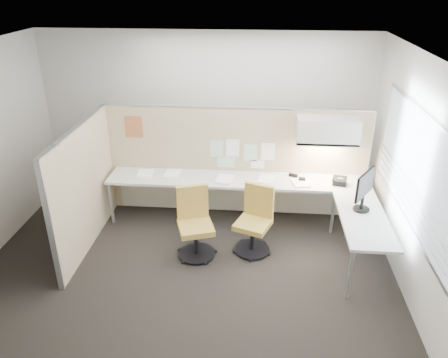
# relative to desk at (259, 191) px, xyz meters

# --- Properties ---
(floor) EXTENTS (5.50, 4.50, 0.01)m
(floor) POSITION_rel_desk_xyz_m (-0.93, -1.13, -0.61)
(floor) COLOR black
(floor) RESTS_ON ground
(ceiling) EXTENTS (5.50, 4.50, 0.01)m
(ceiling) POSITION_rel_desk_xyz_m (-0.93, -1.13, 2.20)
(ceiling) COLOR white
(ceiling) RESTS_ON wall_back
(wall_back) EXTENTS (5.50, 0.02, 2.80)m
(wall_back) POSITION_rel_desk_xyz_m (-0.93, 1.12, 0.80)
(wall_back) COLOR beige
(wall_back) RESTS_ON ground
(wall_front) EXTENTS (5.50, 0.02, 2.80)m
(wall_front) POSITION_rel_desk_xyz_m (-0.93, -3.38, 0.80)
(wall_front) COLOR beige
(wall_front) RESTS_ON ground
(wall_right) EXTENTS (0.02, 4.50, 2.80)m
(wall_right) POSITION_rel_desk_xyz_m (1.82, -1.13, 0.80)
(wall_right) COLOR beige
(wall_right) RESTS_ON ground
(window_pane) EXTENTS (0.01, 2.80, 1.30)m
(window_pane) POSITION_rel_desk_xyz_m (1.79, -1.13, 0.95)
(window_pane) COLOR #9EABB7
(window_pane) RESTS_ON wall_right
(partition_back) EXTENTS (4.10, 0.06, 1.75)m
(partition_back) POSITION_rel_desk_xyz_m (-0.38, 0.47, 0.27)
(partition_back) COLOR tan
(partition_back) RESTS_ON floor
(partition_left) EXTENTS (0.06, 2.20, 1.75)m
(partition_left) POSITION_rel_desk_xyz_m (-2.43, -0.63, 0.27)
(partition_left) COLOR tan
(partition_left) RESTS_ON floor
(desk) EXTENTS (4.00, 2.07, 0.73)m
(desk) POSITION_rel_desk_xyz_m (0.00, 0.00, 0.00)
(desk) COLOR beige
(desk) RESTS_ON floor
(overhead_bin) EXTENTS (0.90, 0.36, 0.38)m
(overhead_bin) POSITION_rel_desk_xyz_m (0.97, 0.26, 0.91)
(overhead_bin) COLOR beige
(overhead_bin) RESTS_ON partition_back
(task_light_strip) EXTENTS (0.60, 0.06, 0.02)m
(task_light_strip) POSITION_rel_desk_xyz_m (0.97, 0.26, 0.70)
(task_light_strip) COLOR #FFEABF
(task_light_strip) RESTS_ON overhead_bin
(pinned_papers) EXTENTS (1.01, 0.00, 0.47)m
(pinned_papers) POSITION_rel_desk_xyz_m (-0.30, 0.44, 0.43)
(pinned_papers) COLOR #8CBF8C
(pinned_papers) RESTS_ON partition_back
(poster) EXTENTS (0.28, 0.00, 0.35)m
(poster) POSITION_rel_desk_xyz_m (-1.98, 0.44, 0.82)
(poster) COLOR orange
(poster) RESTS_ON partition_back
(chair_left) EXTENTS (0.58, 0.59, 0.98)m
(chair_left) POSITION_rel_desk_xyz_m (-0.86, -0.80, -0.15)
(chair_left) COLOR black
(chair_left) RESTS_ON floor
(chair_right) EXTENTS (0.57, 0.59, 0.95)m
(chair_right) POSITION_rel_desk_xyz_m (-0.04, -0.64, -0.16)
(chair_right) COLOR black
(chair_right) RESTS_ON floor
(monitor) EXTENTS (0.31, 0.46, 0.55)m
(monitor) POSITION_rel_desk_xyz_m (1.37, -0.68, 0.45)
(monitor) COLOR black
(monitor) RESTS_ON desk
(phone) EXTENTS (0.25, 0.23, 0.12)m
(phone) POSITION_rel_desk_xyz_m (1.20, 0.10, 0.18)
(phone) COLOR black
(phone) RESTS_ON desk
(stapler) EXTENTS (0.14, 0.09, 0.05)m
(stapler) POSITION_rel_desk_xyz_m (0.53, 0.30, 0.15)
(stapler) COLOR black
(stapler) RESTS_ON desk
(tape_dispenser) EXTENTS (0.11, 0.07, 0.06)m
(tape_dispenser) POSITION_rel_desk_xyz_m (0.65, 0.14, 0.16)
(tape_dispenser) COLOR black
(tape_dispenser) RESTS_ON desk
(coat_hook) EXTENTS (0.18, 0.42, 1.27)m
(coat_hook) POSITION_rel_desk_xyz_m (-2.51, -1.30, 0.83)
(coat_hook) COLOR silver
(coat_hook) RESTS_ON partition_left
(paper_stack_0) EXTENTS (0.26, 0.33, 0.03)m
(paper_stack_0) POSITION_rel_desk_xyz_m (-1.78, 0.17, 0.14)
(paper_stack_0) COLOR white
(paper_stack_0) RESTS_ON desk
(paper_stack_1) EXTENTS (0.24, 0.30, 0.02)m
(paper_stack_1) POSITION_rel_desk_xyz_m (-1.37, 0.23, 0.14)
(paper_stack_1) COLOR white
(paper_stack_1) RESTS_ON desk
(paper_stack_2) EXTENTS (0.26, 0.33, 0.04)m
(paper_stack_2) POSITION_rel_desk_xyz_m (-0.53, 0.05, 0.15)
(paper_stack_2) COLOR white
(paper_stack_2) RESTS_ON desk
(paper_stack_3) EXTENTS (0.27, 0.33, 0.01)m
(paper_stack_3) POSITION_rel_desk_xyz_m (0.10, 0.17, 0.13)
(paper_stack_3) COLOR white
(paper_stack_3) RESTS_ON desk
(paper_stack_4) EXTENTS (0.29, 0.34, 0.02)m
(paper_stack_4) POSITION_rel_desk_xyz_m (0.62, 0.07, 0.14)
(paper_stack_4) COLOR white
(paper_stack_4) RESTS_ON desk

